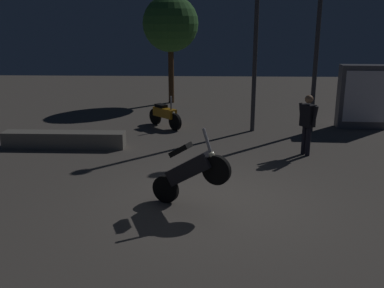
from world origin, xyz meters
name	(u,v)px	position (x,y,z in m)	size (l,w,h in m)	color
ground_plane	(216,201)	(0.00, 0.00, 0.00)	(40.00, 40.00, 0.00)	#605951
motorcycle_black_foreground	(190,171)	(-0.52, -0.34, 0.74)	(1.54, 0.81, 1.63)	black
motorcycle_orange_parked_left	(165,115)	(-1.65, 6.18, 0.44)	(1.21, 1.28, 1.11)	black
person_rider_beside	(308,120)	(2.45, 3.19, 0.97)	(0.44, 0.60, 1.63)	black
streetlamp_near	(256,24)	(1.27, 5.80, 3.38)	(0.36, 0.36, 5.37)	#38383D
streetlamp_far	(319,24)	(3.14, 5.68, 3.38)	(0.36, 0.36, 5.37)	#38383D
tree_left_bg	(170,24)	(-1.80, 10.74, 3.33)	(2.35, 2.35, 4.53)	#4C331E
kiosk_billboard	(363,97)	(4.95, 6.37, 1.05)	(1.62, 0.60, 2.10)	#595960
planter_wall_low	(64,140)	(-4.29, 3.68, 0.23)	(3.47, 0.50, 0.45)	gray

